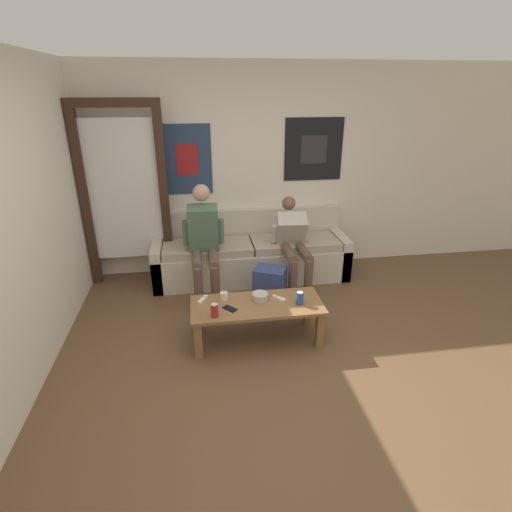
% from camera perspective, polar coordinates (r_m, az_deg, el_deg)
% --- Properties ---
extents(ground_plane, '(18.00, 18.00, 0.00)m').
position_cam_1_polar(ground_plane, '(3.49, 3.64, -17.32)').
color(ground_plane, brown).
extents(wall_back, '(10.00, 0.07, 2.55)m').
position_cam_1_polar(wall_back, '(5.09, -1.68, 11.95)').
color(wall_back, silver).
rests_on(wall_back, ground_plane).
extents(door_frame, '(1.00, 0.10, 2.15)m').
position_cam_1_polar(door_frame, '(4.93, -18.40, 9.50)').
color(door_frame, '#382319').
rests_on(door_frame, ground_plane).
extents(couch, '(2.41, 0.71, 0.82)m').
position_cam_1_polar(couch, '(5.05, -0.74, 0.11)').
color(couch, beige).
rests_on(couch, ground_plane).
extents(coffee_table, '(1.23, 0.52, 0.39)m').
position_cam_1_polar(coffee_table, '(3.79, 0.13, -7.72)').
color(coffee_table, olive).
rests_on(coffee_table, ground_plane).
extents(person_seated_adult, '(0.47, 0.84, 1.26)m').
position_cam_1_polar(person_seated_adult, '(4.51, -7.46, 2.37)').
color(person_seated_adult, brown).
rests_on(person_seated_adult, ground_plane).
extents(person_seated_teen, '(0.47, 0.96, 1.04)m').
position_cam_1_polar(person_seated_teen, '(4.69, 5.37, 2.00)').
color(person_seated_teen, brown).
rests_on(person_seated_teen, ground_plane).
extents(backpack, '(0.41, 0.38, 0.44)m').
position_cam_1_polar(backpack, '(4.42, 1.96, -4.56)').
color(backpack, navy).
rests_on(backpack, ground_plane).
extents(ceramic_bowl, '(0.16, 0.16, 0.07)m').
position_cam_1_polar(ceramic_bowl, '(3.80, 0.59, -5.74)').
color(ceramic_bowl, '#B7B2A8').
rests_on(ceramic_bowl, coffee_table).
extents(pillar_candle, '(0.07, 0.07, 0.08)m').
position_cam_1_polar(pillar_candle, '(3.83, -4.60, -5.69)').
color(pillar_candle, silver).
rests_on(pillar_candle, coffee_table).
extents(drink_can_blue, '(0.07, 0.07, 0.12)m').
position_cam_1_polar(drink_can_blue, '(3.74, 6.28, -6.01)').
color(drink_can_blue, '#28479E').
rests_on(drink_can_blue, coffee_table).
extents(drink_can_red, '(0.07, 0.07, 0.12)m').
position_cam_1_polar(drink_can_red, '(3.55, -5.94, -7.73)').
color(drink_can_red, maroon).
rests_on(drink_can_red, coffee_table).
extents(game_controller_near_left, '(0.12, 0.13, 0.03)m').
position_cam_1_polar(game_controller_near_left, '(3.83, 3.29, -6.05)').
color(game_controller_near_left, white).
rests_on(game_controller_near_left, coffee_table).
extents(game_controller_near_right, '(0.10, 0.14, 0.03)m').
position_cam_1_polar(game_controller_near_right, '(3.84, -7.61, -6.16)').
color(game_controller_near_right, white).
rests_on(game_controller_near_right, coffee_table).
extents(cell_phone, '(0.14, 0.15, 0.01)m').
position_cam_1_polar(cell_phone, '(3.68, -3.76, -7.50)').
color(cell_phone, black).
rests_on(cell_phone, coffee_table).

